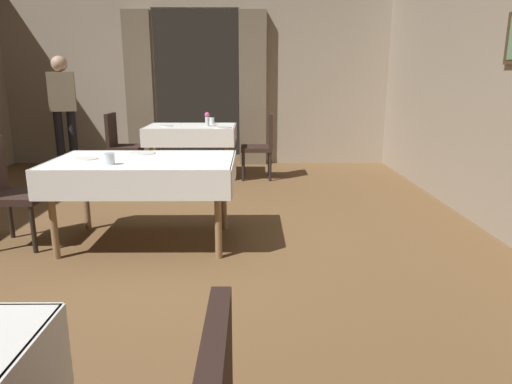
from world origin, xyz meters
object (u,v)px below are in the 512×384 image
glass_mid_c (110,159)px  chair_far_right (262,143)px  plate_mid_a (86,159)px  dining_table_mid (144,169)px  plate_far_c (223,127)px  person_waiter_by_doorway (63,106)px  glass_far_d (212,121)px  chair_mid_left (7,188)px  flower_vase_far (207,119)px  plate_far_b (166,126)px  chair_far_left (120,142)px  plate_mid_b (142,153)px  dining_table_far (191,132)px

glass_mid_c → chair_far_right: bearing=66.6°
plate_mid_a → dining_table_mid: bearing=0.2°
plate_far_c → person_waiter_by_doorway: size_ratio=0.14×
chair_far_right → glass_far_d: 0.85m
chair_mid_left → plate_mid_a: size_ratio=4.84×
flower_vase_far → plate_far_c: 0.33m
dining_table_mid → plate_far_b: size_ratio=8.13×
chair_far_left → plate_far_b: (0.68, -0.04, 0.24)m
chair_far_left → glass_mid_c: (0.77, -3.02, 0.28)m
chair_far_left → plate_mid_a: bearing=-79.9°
plate_mid_a → plate_mid_b: bearing=34.6°
plate_mid_b → chair_far_left: bearing=109.9°
chair_far_right → plate_far_b: 1.38m
dining_table_mid → glass_mid_c: (-0.20, -0.26, 0.13)m
chair_far_left → plate_far_c: chair_far_left is taller
chair_far_left → glass_far_d: bearing=10.2°
dining_table_mid → person_waiter_by_doorway: size_ratio=0.90×
chair_mid_left → glass_far_d: bearing=63.9°
flower_vase_far → person_waiter_by_doorway: 2.11m
dining_table_mid → chair_mid_left: 1.17m
dining_table_far → plate_mid_a: size_ratio=6.63×
dining_table_mid → plate_far_c: (0.53, 2.49, 0.09)m
chair_mid_left → plate_far_b: (0.87, 2.76, 0.24)m
flower_vase_far → plate_far_b: size_ratio=1.04×
dining_table_mid → plate_far_b: bearing=96.1°
plate_mid_a → flower_vase_far: (0.78, 2.70, 0.10)m
glass_mid_c → glass_far_d: bearing=80.6°
plate_far_b → glass_far_d: 0.68m
chair_far_left → chair_mid_left: bearing=-93.8°
dining_table_mid → plate_mid_b: bearing=105.2°
plate_mid_a → flower_vase_far: 2.81m
plate_far_b → person_waiter_by_doorway: bearing=172.8°
chair_far_left → plate_far_b: size_ratio=4.88×
plate_mid_b → plate_far_b: 2.44m
dining_table_mid → plate_far_b: plate_far_b is taller
chair_far_right → plate_mid_a: chair_far_right is taller
plate_mid_a → glass_mid_c: (0.28, -0.26, 0.04)m
chair_mid_left → person_waiter_by_doorway: bearing=102.2°
glass_far_d → chair_far_right: bearing=-22.4°
dining_table_far → glass_far_d: size_ratio=12.74×
flower_vase_far → glass_far_d: flower_vase_far is taller
plate_far_c → dining_table_far: bearing=147.7°
plate_mid_a → person_waiter_by_doorway: (-1.31, 2.90, 0.27)m
glass_far_d → plate_mid_a: bearing=-105.3°
person_waiter_by_doorway → chair_far_left: bearing=-10.2°
glass_mid_c → plate_far_c: bearing=75.2°
plate_mid_a → plate_far_c: bearing=68.0°
flower_vase_far → chair_far_left: bearing=177.6°
chair_far_left → dining_table_far: bearing=2.3°
chair_mid_left → plate_far_c: chair_mid_left is taller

